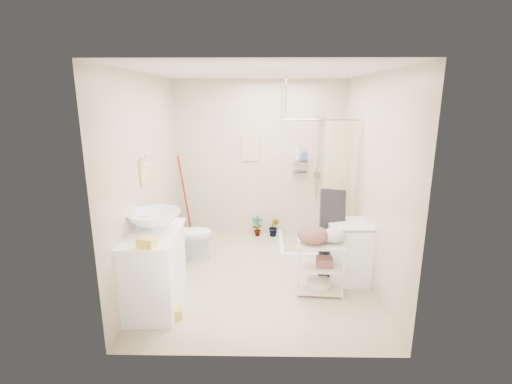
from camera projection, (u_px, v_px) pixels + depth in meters
floor at (259, 275)px, 4.96m from camera, size 3.20×3.20×0.00m
ceiling at (259, 72)px, 4.32m from camera, size 2.80×3.20×0.04m
wall_back at (260, 160)px, 6.19m from camera, size 2.80×0.04×2.60m
wall_front at (258, 222)px, 3.09m from camera, size 2.80×0.04×2.60m
wall_left at (148, 180)px, 4.66m from camera, size 0.04×3.20×2.60m
wall_right at (371, 181)px, 4.62m from camera, size 0.04×3.20×2.60m
vanity at (155, 269)px, 4.16m from camera, size 0.60×1.02×0.88m
sink at (154, 220)px, 4.12m from camera, size 0.70×0.70×0.21m
counter_basket at (147, 242)px, 3.64m from camera, size 0.20×0.18×0.10m
floor_basket at (172, 312)px, 3.98m from camera, size 0.34×0.30×0.15m
toilet at (188, 235)px, 5.39m from camera, size 0.75×0.46×0.74m
mop at (182, 197)px, 6.18m from camera, size 0.17×0.17×1.41m
potted_plant_a at (257, 226)px, 6.33m from camera, size 0.19×0.14×0.35m
potted_plant_b at (274, 227)px, 6.32m from camera, size 0.20×0.16×0.33m
hanging_towel at (251, 148)px, 6.12m from camera, size 0.28×0.03×0.42m
towel_ring at (144, 170)px, 4.42m from camera, size 0.04×0.22×0.34m
tp_holder at (155, 223)px, 4.85m from camera, size 0.08×0.12×0.14m
shower at (315, 182)px, 5.70m from camera, size 1.10×1.10×2.10m
shampoo_bottle_a at (298, 153)px, 6.06m from camera, size 0.08×0.08×0.21m
shampoo_bottle_b at (305, 155)px, 6.06m from camera, size 0.09×0.09×0.16m
washing_machine at (347, 251)px, 4.78m from camera, size 0.55×0.57×0.77m
laundry_rack at (320, 263)px, 4.44m from camera, size 0.58×0.37×0.77m
ironing_board at (332, 235)px, 4.70m from camera, size 0.36×0.19×1.23m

